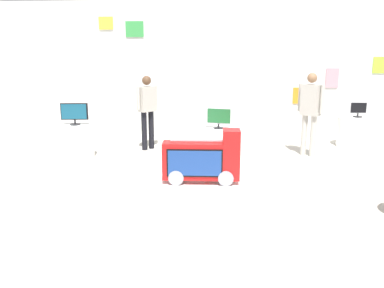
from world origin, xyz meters
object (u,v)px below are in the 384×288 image
(tv_on_center_rear, at_px, (219,117))
(display_pedestal_center_rear, at_px, (218,146))
(tv_on_right_rear, at_px, (74,113))
(main_display_pedestal, at_px, (201,191))
(display_pedestal_right_rear, at_px, (76,141))
(shopper_browsing_near_truck, at_px, (147,107))
(display_pedestal_left_rear, at_px, (356,132))
(shopper_browsing_rear, at_px, (310,108))
(novelty_firetruck_tv, at_px, (203,161))
(tv_on_left_rear, at_px, (358,109))

(tv_on_center_rear, bearing_deg, display_pedestal_center_rear, 101.49)
(display_pedestal_center_rear, height_order, tv_on_right_rear, tv_on_right_rear)
(display_pedestal_center_rear, bearing_deg, main_display_pedestal, -96.04)
(display_pedestal_center_rear, xyz_separation_m, display_pedestal_right_rear, (-2.91, 0.16, 0.00))
(shopper_browsing_near_truck, bearing_deg, display_pedestal_left_rear, 7.24)
(tv_on_right_rear, bearing_deg, display_pedestal_right_rear, 84.08)
(display_pedestal_left_rear, xyz_separation_m, shopper_browsing_rear, (-1.24, -0.91, 0.67))
(main_display_pedestal, bearing_deg, shopper_browsing_near_truck, 114.06)
(novelty_firetruck_tv, xyz_separation_m, display_pedestal_right_rear, (-2.72, 2.21, -0.25))
(main_display_pedestal, xyz_separation_m, tv_on_left_rear, (3.33, 3.65, 0.74))
(tv_on_left_rear, xyz_separation_m, shopper_browsing_near_truck, (-4.69, -0.59, 0.08))
(novelty_firetruck_tv, relative_size, display_pedestal_left_rear, 1.35)
(tv_on_center_rear, bearing_deg, tv_on_left_rear, 27.33)
(tv_on_center_rear, relative_size, display_pedestal_right_rear, 0.68)
(tv_on_right_rear, distance_m, shopper_browsing_rear, 4.81)
(main_display_pedestal, distance_m, tv_on_left_rear, 4.99)
(tv_on_center_rear, distance_m, tv_on_right_rear, 2.92)
(shopper_browsing_rear, bearing_deg, tv_on_left_rear, 36.00)
(novelty_firetruck_tv, relative_size, display_pedestal_right_rear, 1.59)
(tv_on_left_rear, height_order, tv_on_center_rear, tv_on_center_rear)
(tv_on_left_rear, relative_size, tv_on_right_rear, 0.68)
(main_display_pedestal, relative_size, tv_on_right_rear, 3.01)
(main_display_pedestal, relative_size, shopper_browsing_near_truck, 1.01)
(shopper_browsing_near_truck, bearing_deg, tv_on_left_rear, 7.20)
(tv_on_left_rear, bearing_deg, display_pedestal_center_rear, -152.74)
(main_display_pedestal, bearing_deg, tv_on_right_rear, 140.75)
(tv_on_center_rear, bearing_deg, display_pedestal_right_rear, 176.85)
(display_pedestal_left_rear, bearing_deg, tv_on_center_rear, -152.62)
(display_pedestal_left_rear, xyz_separation_m, tv_on_center_rear, (-3.11, -1.61, 0.57))
(display_pedestal_left_rear, relative_size, tv_on_right_rear, 1.53)
(display_pedestal_right_rear, bearing_deg, tv_on_center_rear, -3.15)
(tv_on_center_rear, bearing_deg, display_pedestal_left_rear, 27.38)
(display_pedestal_right_rear, bearing_deg, tv_on_right_rear, -95.92)
(tv_on_left_rear, bearing_deg, display_pedestal_left_rear, 88.02)
(main_display_pedestal, distance_m, display_pedestal_right_rear, 3.49)
(main_display_pedestal, height_order, display_pedestal_center_rear, display_pedestal_center_rear)
(display_pedestal_center_rear, relative_size, shopper_browsing_near_truck, 0.52)
(main_display_pedestal, xyz_separation_m, display_pedestal_right_rear, (-2.69, 2.20, 0.21))
(display_pedestal_left_rear, height_order, tv_on_center_rear, tv_on_center_rear)
(novelty_firetruck_tv, distance_m, display_pedestal_right_rear, 3.51)
(tv_on_right_rear, bearing_deg, display_pedestal_center_rear, -2.98)
(display_pedestal_right_rear, height_order, shopper_browsing_rear, shopper_browsing_rear)
(display_pedestal_left_rear, distance_m, display_pedestal_center_rear, 3.50)
(display_pedestal_left_rear, height_order, display_pedestal_center_rear, same)
(tv_on_left_rear, distance_m, shopper_browsing_rear, 1.54)
(tv_on_left_rear, bearing_deg, tv_on_center_rear, -152.67)
(novelty_firetruck_tv, bearing_deg, tv_on_left_rear, 47.91)
(novelty_firetruck_tv, distance_m, tv_on_left_rear, 4.94)
(main_display_pedestal, bearing_deg, display_pedestal_right_rear, 140.70)
(tv_on_right_rear, height_order, shopper_browsing_rear, shopper_browsing_rear)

